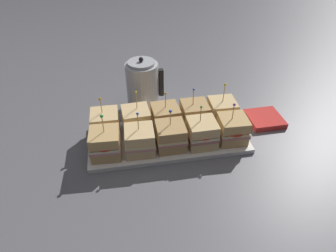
% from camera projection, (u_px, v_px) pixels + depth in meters
% --- Properties ---
extents(ground_plane, '(6.00, 6.00, 0.00)m').
position_uv_depth(ground_plane, '(168.00, 140.00, 1.19)').
color(ground_plane, slate).
extents(serving_platter, '(0.61, 0.27, 0.02)m').
position_uv_depth(serving_platter, '(168.00, 139.00, 1.18)').
color(serving_platter, white).
rests_on(serving_platter, ground_plane).
extents(sandwich_front_far_left, '(0.11, 0.11, 0.17)m').
position_uv_depth(sandwich_front_far_left, '(105.00, 144.00, 1.07)').
color(sandwich_front_far_left, tan).
rests_on(sandwich_front_far_left, serving_platter).
extents(sandwich_front_left, '(0.11, 0.11, 0.17)m').
position_uv_depth(sandwich_front_left, '(140.00, 140.00, 1.08)').
color(sandwich_front_left, '#DBB77A').
rests_on(sandwich_front_left, serving_platter).
extents(sandwich_front_center, '(0.11, 0.11, 0.16)m').
position_uv_depth(sandwich_front_center, '(170.00, 136.00, 1.10)').
color(sandwich_front_center, tan).
rests_on(sandwich_front_center, serving_platter).
extents(sandwich_front_right, '(0.11, 0.11, 0.17)m').
position_uv_depth(sandwich_front_right, '(202.00, 133.00, 1.11)').
color(sandwich_front_right, '#DBB77A').
rests_on(sandwich_front_right, serving_platter).
extents(sandwich_front_far_right, '(0.11, 0.12, 0.17)m').
position_uv_depth(sandwich_front_far_right, '(232.00, 129.00, 1.13)').
color(sandwich_front_far_right, tan).
rests_on(sandwich_front_far_right, serving_platter).
extents(sandwich_back_far_left, '(0.11, 0.11, 0.17)m').
position_uv_depth(sandwich_back_far_left, '(105.00, 124.00, 1.16)').
color(sandwich_back_far_left, '#DBB77A').
rests_on(sandwich_back_far_left, serving_platter).
extents(sandwich_back_left, '(0.12, 0.12, 0.18)m').
position_uv_depth(sandwich_back_left, '(136.00, 121.00, 1.18)').
color(sandwich_back_left, '#DBB77A').
rests_on(sandwich_back_left, serving_platter).
extents(sandwich_back_center, '(0.11, 0.12, 0.17)m').
position_uv_depth(sandwich_back_center, '(166.00, 118.00, 1.19)').
color(sandwich_back_center, tan).
rests_on(sandwich_back_center, serving_platter).
extents(sandwich_back_right, '(0.11, 0.11, 0.17)m').
position_uv_depth(sandwich_back_right, '(194.00, 115.00, 1.21)').
color(sandwich_back_right, tan).
rests_on(sandwich_back_right, serving_platter).
extents(sandwich_back_far_right, '(0.11, 0.11, 0.18)m').
position_uv_depth(sandwich_back_far_right, '(222.00, 112.00, 1.23)').
color(sandwich_back_far_right, '#DBB77A').
rests_on(sandwich_back_far_right, serving_platter).
extents(kettle_steel, '(0.16, 0.14, 0.24)m').
position_uv_depth(kettle_steel, '(143.00, 85.00, 1.32)').
color(kettle_steel, '#B7BABF').
rests_on(kettle_steel, ground_plane).
extents(napkin_stack, '(0.14, 0.14, 0.02)m').
position_uv_depth(napkin_stack, '(264.00, 119.00, 1.28)').
color(napkin_stack, red).
rests_on(napkin_stack, ground_plane).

